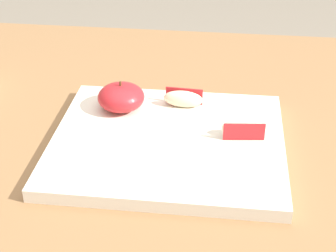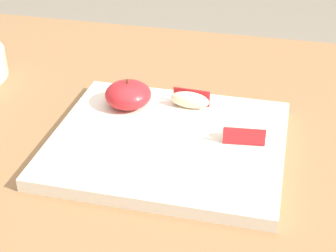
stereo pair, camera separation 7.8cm
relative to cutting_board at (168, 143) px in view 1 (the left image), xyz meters
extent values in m
cube|color=brown|center=(0.06, 0.07, -0.02)|extent=(1.41, 0.83, 0.03)
cube|color=beige|center=(0.00, 0.00, 0.00)|extent=(0.35, 0.30, 0.02)
ellipsoid|color=#B21E23|center=(-0.09, 0.08, 0.03)|extent=(0.08, 0.08, 0.04)
cylinder|color=#4C3319|center=(-0.09, 0.08, 0.05)|extent=(0.00, 0.00, 0.01)
ellipsoid|color=beige|center=(0.11, 0.02, 0.02)|extent=(0.07, 0.03, 0.03)
cube|color=#B21E23|center=(0.11, 0.01, 0.02)|extent=(0.06, 0.01, 0.03)
ellipsoid|color=beige|center=(0.01, 0.10, 0.02)|extent=(0.07, 0.03, 0.03)
cube|color=#B21E23|center=(0.01, 0.11, 0.02)|extent=(0.06, 0.01, 0.03)
camera|label=1|loc=(0.08, -0.66, 0.44)|focal=56.38mm
camera|label=2|loc=(0.16, -0.65, 0.44)|focal=56.38mm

